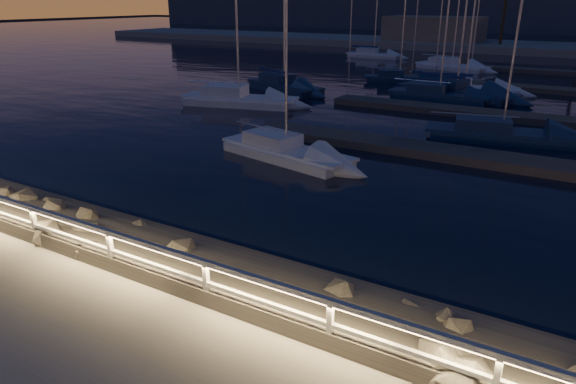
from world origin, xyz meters
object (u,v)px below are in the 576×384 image
object	(u,v)px
sailboat_f	(437,94)
sailboat_m	(373,54)
sailboat_a	(236,98)
sailboat_b	(283,149)
sailboat_i	(398,77)
sailboat_e	(283,85)
sailboat_g	(454,90)
sailboat_j	(462,88)
sailboat_n	(450,65)
sailboat_c	(498,132)
guard_rail	(282,297)

from	to	relation	value
sailboat_f	sailboat_m	distance (m)	28.88
sailboat_a	sailboat_b	xyz separation A→B (m)	(9.37, -9.18, -0.07)
sailboat_i	sailboat_e	bearing A→B (deg)	-144.87
sailboat_g	sailboat_j	world-z (taller)	sailboat_g
sailboat_e	sailboat_a	bearing A→B (deg)	-65.62
sailboat_b	sailboat_n	distance (m)	36.17
sailboat_b	sailboat_m	size ratio (longest dim) A/B	1.00
sailboat_a	sailboat_b	world-z (taller)	sailboat_a
sailboat_c	sailboat_j	xyz separation A→B (m)	(-4.98, 13.57, 0.03)
sailboat_n	sailboat_c	bearing A→B (deg)	-55.75
sailboat_j	sailboat_m	distance (m)	26.25
sailboat_f	sailboat_i	world-z (taller)	sailboat_f
sailboat_a	sailboat_e	distance (m)	6.87
sailboat_j	sailboat_f	bearing A→B (deg)	-110.02
sailboat_g	sailboat_f	bearing A→B (deg)	-91.45
guard_rail	sailboat_i	xyz separation A→B (m)	(-10.62, 37.27, -0.97)
sailboat_j	sailboat_c	bearing A→B (deg)	-76.31
sailboat_c	sailboat_e	distance (m)	19.26
sailboat_a	sailboat_n	size ratio (longest dim) A/B	1.05
sailboat_i	sailboat_a	bearing A→B (deg)	-130.57
sailboat_g	sailboat_n	world-z (taller)	sailboat_g
sailboat_f	sailboat_n	size ratio (longest dim) A/B	0.95
sailboat_b	sailboat_i	xyz separation A→B (m)	(-3.37, 25.23, -0.01)
sailboat_m	sailboat_n	world-z (taller)	sailboat_n
sailboat_c	sailboat_m	size ratio (longest dim) A/B	1.09
sailboat_f	sailboat_n	bearing A→B (deg)	102.80
sailboat_c	sailboat_e	size ratio (longest dim) A/B	0.99
sailboat_c	sailboat_i	distance (m)	20.24
sailboat_e	sailboat_n	world-z (taller)	sailboat_n
sailboat_g	sailboat_a	bearing A→B (deg)	-120.41
guard_rail	sailboat_g	size ratio (longest dim) A/B	2.89
guard_rail	sailboat_j	xyz separation A→B (m)	(-4.30, 34.05, -0.93)
sailboat_a	sailboat_j	distance (m)	17.79
sailboat_a	sailboat_g	size ratio (longest dim) A/B	0.90
sailboat_i	sailboat_b	bearing A→B (deg)	-102.45
sailboat_a	sailboat_c	world-z (taller)	sailboat_a
sailboat_f	sailboat_m	xyz separation A→B (m)	(-14.91, 24.74, 0.01)
guard_rail	sailboat_n	size ratio (longest dim) A/B	3.38
sailboat_b	sailboat_e	world-z (taller)	sailboat_e
sailboat_g	sailboat_i	size ratio (longest dim) A/B	1.45
sailboat_b	sailboat_m	bearing A→B (deg)	119.00
guard_rail	sailboat_b	xyz separation A→B (m)	(-7.25, 12.04, -0.97)
sailboat_e	sailboat_n	bearing A→B (deg)	88.89
sailboat_i	sailboat_j	xyz separation A→B (m)	(6.32, -3.22, 0.05)
guard_rail	sailboat_m	world-z (taller)	sailboat_m
sailboat_e	sailboat_i	distance (m)	11.19
guard_rail	sailboat_f	bearing A→B (deg)	99.77
sailboat_i	sailboat_f	bearing A→B (deg)	-72.40
sailboat_i	sailboat_j	size ratio (longest dim) A/B	0.78
sailboat_j	sailboat_m	xyz separation A→B (m)	(-15.83, 20.95, -0.02)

